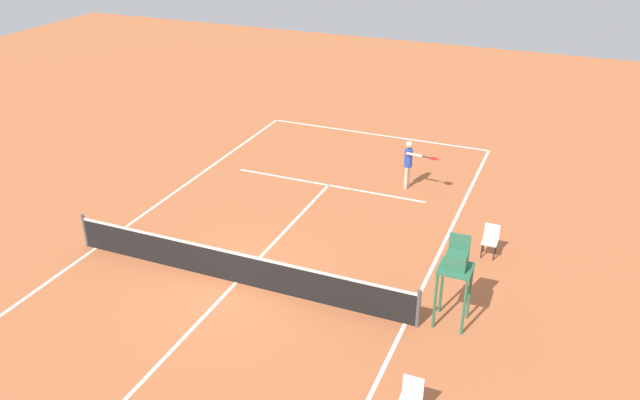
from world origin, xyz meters
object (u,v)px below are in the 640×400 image
player_serving (410,161)px  courtside_chair_near (411,397)px  tennis_ball (351,189)px  courtside_chair_mid (490,239)px  umpire_chair (456,267)px

player_serving → courtside_chair_near: (-3.01, 10.61, -0.52)m
player_serving → tennis_ball: 2.27m
tennis_ball → courtside_chair_mid: (-5.22, 2.56, 0.50)m
tennis_ball → umpire_chair: 8.02m
tennis_ball → courtside_chair_mid: 5.84m
player_serving → umpire_chair: 7.79m
tennis_ball → player_serving: bearing=-152.0°
player_serving → tennis_ball: player_serving is taller
courtside_chair_near → courtside_chair_mid: 7.11m
umpire_chair → courtside_chair_near: (0.08, 3.48, -1.07)m
player_serving → courtside_chair_mid: size_ratio=1.85×
player_serving → umpire_chair: umpire_chair is taller
player_serving → courtside_chair_mid: (-3.43, 3.51, -0.52)m
tennis_ball → courtside_chair_near: 10.80m
umpire_chair → courtside_chair_near: size_ratio=2.54×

